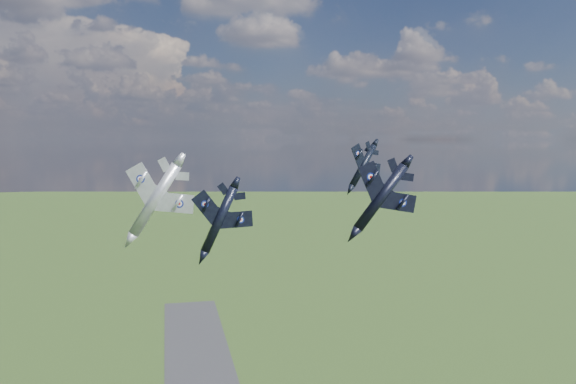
{
  "coord_description": "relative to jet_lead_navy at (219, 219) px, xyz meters",
  "views": [
    {
      "loc": [
        -11.99,
        -67.35,
        92.51
      ],
      "look_at": [
        5.94,
        14.49,
        84.68
      ],
      "focal_mm": 35.0,
      "sensor_mm": 36.0,
      "label": 1
    }
  ],
  "objects": [
    {
      "name": "jet_lead_navy",
      "position": [
        0.0,
        0.0,
        0.0
      ],
      "size": [
        10.08,
        13.13,
        6.12
      ],
      "primitive_type": null,
      "rotation": [
        0.0,
        0.43,
        -0.07
      ],
      "color": "black"
    },
    {
      "name": "jet_right_navy",
      "position": [
        21.05,
        -2.87,
        2.71
      ],
      "size": [
        10.23,
        14.51,
        8.62
      ],
      "primitive_type": null,
      "rotation": [
        0.0,
        0.66,
        -0.02
      ],
      "color": "black"
    },
    {
      "name": "jet_high_navy",
      "position": [
        32.0,
        34.3,
        5.08
      ],
      "size": [
        13.73,
        15.96,
        7.88
      ],
      "primitive_type": null,
      "rotation": [
        0.0,
        0.62,
        0.38
      ],
      "color": "black"
    },
    {
      "name": "jet_left_silver",
      "position": [
        -8.19,
        7.28,
        2.03
      ],
      "size": [
        14.41,
        17.83,
        8.88
      ],
      "primitive_type": null,
      "rotation": [
        0.0,
        0.57,
        -0.22
      ],
      "color": "#B1B5BC"
    }
  ]
}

